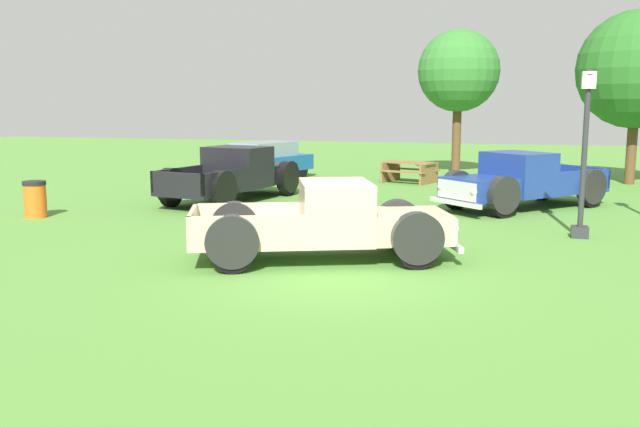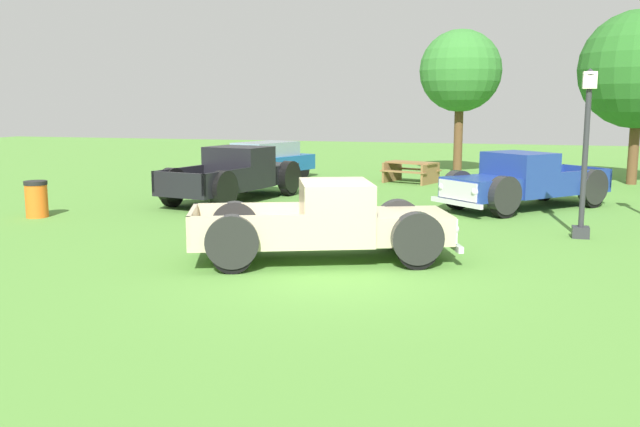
% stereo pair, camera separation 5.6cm
% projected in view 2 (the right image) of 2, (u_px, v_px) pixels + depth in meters
% --- Properties ---
extents(ground_plane, '(80.00, 80.00, 0.00)m').
position_uv_depth(ground_plane, '(333.00, 269.00, 12.33)').
color(ground_plane, '#548C38').
extents(pickup_truck_foreground, '(5.19, 3.40, 1.50)m').
position_uv_depth(pickup_truck_foreground, '(339.00, 223.00, 12.90)').
color(pickup_truck_foreground, '#C6B793').
rests_on(pickup_truck_foreground, ground_plane).
extents(pickup_truck_behind_left, '(4.87, 5.05, 1.59)m').
position_uv_depth(pickup_truck_behind_left, '(517.00, 182.00, 19.10)').
color(pickup_truck_behind_left, navy).
rests_on(pickup_truck_behind_left, ground_plane).
extents(pickup_truck_behind_right, '(2.98, 5.61, 1.63)m').
position_uv_depth(pickup_truck_behind_right, '(240.00, 174.00, 21.06)').
color(pickup_truck_behind_right, black).
rests_on(pickup_truck_behind_right, ground_plane).
extents(sedan_distant_a, '(3.16, 4.69, 1.45)m').
position_uv_depth(sedan_distant_a, '(264.00, 160.00, 26.54)').
color(sedan_distant_a, '#195699').
rests_on(sedan_distant_a, ground_plane).
extents(lamp_post_near, '(0.36, 0.36, 3.67)m').
position_uv_depth(lamp_post_near, '(585.00, 150.00, 14.87)').
color(lamp_post_near, '#2D2D33').
rests_on(lamp_post_near, ground_plane).
extents(picnic_table, '(2.19, 1.99, 0.78)m').
position_uv_depth(picnic_table, '(411.00, 169.00, 25.60)').
color(picnic_table, olive).
rests_on(picnic_table, ground_plane).
extents(trash_can, '(0.59, 0.59, 0.95)m').
position_uv_depth(trash_can, '(36.00, 199.00, 17.83)').
color(trash_can, orange).
rests_on(trash_can, ground_plane).
extents(oak_tree_east, '(4.21, 4.21, 6.23)m').
position_uv_depth(oak_tree_east, '(639.00, 70.00, 24.50)').
color(oak_tree_east, brown).
rests_on(oak_tree_east, ground_plane).
extents(oak_tree_center, '(3.32, 3.32, 5.90)m').
position_uv_depth(oak_tree_center, '(460.00, 71.00, 27.93)').
color(oak_tree_center, brown).
rests_on(oak_tree_center, ground_plane).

